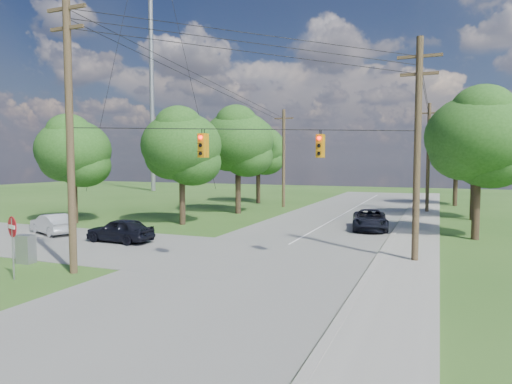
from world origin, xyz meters
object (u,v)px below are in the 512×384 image
at_px(pole_north_w, 284,157).
at_px(do_not_enter_sign, 12,234).
at_px(car_cross_dark, 120,230).
at_px(pole_sw, 70,127).
at_px(control_cabinet, 26,249).
at_px(car_main_north, 370,220).
at_px(car_cross_silver, 52,224).
at_px(pole_ne, 417,147).
at_px(pole_north_e, 428,157).

distance_m(pole_north_w, do_not_enter_sign, 31.55).
height_order(pole_north_w, car_cross_dark, pole_north_w).
xyz_separation_m(pole_sw, control_cabinet, (-3.44, 0.60, -5.56)).
distance_m(car_cross_dark, car_main_north, 16.57).
bearing_deg(car_main_north, car_cross_silver, -162.50).
xyz_separation_m(pole_ne, car_cross_silver, (-22.35, -0.23, -4.77)).
bearing_deg(car_cross_silver, do_not_enter_sign, 61.36).
height_order(pole_ne, pole_north_e, pole_ne).
bearing_deg(car_cross_silver, car_main_north, 139.22).
bearing_deg(car_main_north, do_not_enter_sign, -131.00).
bearing_deg(pole_north_e, pole_sw, -114.52).
relative_size(car_cross_dark, do_not_enter_sign, 1.60).
height_order(pole_ne, do_not_enter_sign, pole_ne).
distance_m(pole_ne, control_cabinet, 18.95).
bearing_deg(pole_north_w, car_main_north, -50.18).
relative_size(car_cross_silver, control_cabinet, 3.01).
relative_size(pole_north_w, car_main_north, 2.01).
bearing_deg(control_cabinet, do_not_enter_sign, -54.08).
distance_m(car_cross_silver, do_not_enter_sign, 11.83).
bearing_deg(car_main_north, pole_ne, -79.57).
bearing_deg(pole_north_e, pole_north_w, 180.00).
xyz_separation_m(pole_ne, car_main_north, (-3.40, 9.41, -4.75)).
xyz_separation_m(pole_ne, do_not_enter_sign, (-14.93, -9.36, -3.60)).
xyz_separation_m(pole_north_e, control_cabinet, (-16.94, -29.00, -4.46)).
distance_m(pole_ne, pole_north_e, 22.00).
distance_m(control_cabinet, do_not_enter_sign, 3.33).
height_order(pole_sw, pole_north_w, pole_sw).
relative_size(car_main_north, control_cabinet, 3.70).
relative_size(pole_north_e, car_main_north, 2.01).
bearing_deg(do_not_enter_sign, control_cabinet, 150.70).
bearing_deg(pole_sw, car_cross_dark, 113.11).
distance_m(pole_ne, car_cross_dark, 17.04).
distance_m(pole_north_e, car_cross_dark, 28.51).
height_order(pole_north_e, pole_north_w, same).
bearing_deg(pole_north_w, car_cross_dark, -96.08).
relative_size(pole_north_e, car_cross_silver, 2.47).
bearing_deg(do_not_enter_sign, car_cross_dark, 119.84).
bearing_deg(pole_north_w, pole_sw, -89.23).
xyz_separation_m(car_cross_dark, car_cross_silver, (-6.01, 0.71, -0.04)).
relative_size(pole_ne, car_cross_dark, 2.53).
height_order(pole_ne, car_cross_dark, pole_ne).
bearing_deg(car_cross_dark, pole_north_e, 146.90).
xyz_separation_m(car_cross_dark, do_not_enter_sign, (1.42, -8.43, 1.13)).
bearing_deg(car_cross_dark, pole_ne, 95.66).
relative_size(pole_ne, control_cabinet, 7.81).
bearing_deg(pole_sw, pole_north_e, 65.48).
bearing_deg(car_cross_silver, control_cabinet, 60.89).
height_order(pole_sw, control_cabinet, pole_sw).
distance_m(pole_ne, do_not_enter_sign, 17.98).
height_order(pole_north_w, do_not_enter_sign, pole_north_w).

